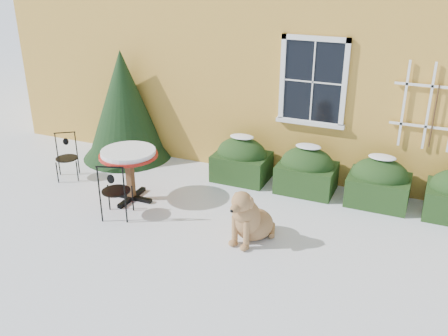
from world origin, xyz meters
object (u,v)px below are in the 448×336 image
at_px(patio_chair_far, 67,156).
at_px(evergreen_shrub, 125,115).
at_px(bistro_table, 129,159).
at_px(patio_chair_near, 115,190).
at_px(dog, 249,219).

bearing_deg(patio_chair_far, evergreen_shrub, 37.42).
height_order(bistro_table, patio_chair_far, bistro_table).
relative_size(evergreen_shrub, bistro_table, 2.25).
distance_m(patio_chair_near, dog, 2.31).
distance_m(bistro_table, dog, 2.53).
height_order(evergreen_shrub, patio_chair_near, evergreen_shrub).
bearing_deg(dog, patio_chair_far, -177.23).
xyz_separation_m(patio_chair_far, dog, (4.13, -0.79, -0.07)).
relative_size(bistro_table, patio_chair_far, 1.15).
relative_size(bistro_table, dog, 1.04).
xyz_separation_m(evergreen_shrub, patio_chair_near, (1.38, -2.41, -0.43)).
distance_m(bistro_table, patio_chair_far, 1.75).
distance_m(evergreen_shrub, dog, 4.33).
bearing_deg(dog, evergreen_shrub, 162.64).
height_order(evergreen_shrub, dog, evergreen_shrub).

